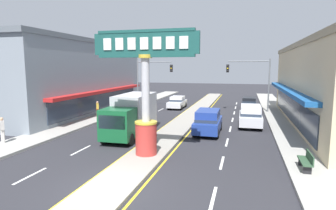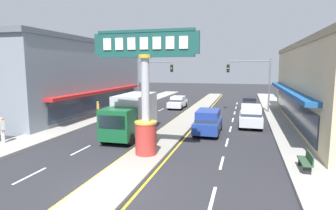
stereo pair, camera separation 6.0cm
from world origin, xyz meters
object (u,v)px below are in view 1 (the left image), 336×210
pedestrian_near_kerb (2,128)px  box_truck_far_right_lane (132,114)px  sedan_mid_left_lane (177,102)px  pedestrian_far_side (98,108)px  suv_near_left_lane (250,115)px  suv_far_left_oncoming (208,121)px  street_bench (307,161)px  district_sign (146,96)px  traffic_light_left_side (150,75)px  sedan_near_right_lane (249,103)px  traffic_light_right_side (253,76)px  storefront_left (65,77)px

pedestrian_near_kerb → box_truck_far_right_lane: bearing=34.5°
sedan_mid_left_lane → pedestrian_far_side: pedestrian_far_side is taller
suv_near_left_lane → pedestrian_far_side: size_ratio=2.84×
suv_far_left_oncoming → street_bench: 9.23m
box_truck_far_right_lane → sedan_mid_left_lane: box_truck_far_right_lane is taller
box_truck_far_right_lane → district_sign: bearing=-58.4°
box_truck_far_right_lane → suv_near_left_lane: bearing=33.1°
street_bench → traffic_light_left_side: bearing=127.1°
box_truck_far_right_lane → suv_far_left_oncoming: size_ratio=1.51×
district_sign → sedan_mid_left_lane: size_ratio=1.67×
suv_near_left_lane → pedestrian_far_side: (-15.00, -0.27, 0.11)m
traffic_light_left_side → street_bench: bearing=-52.9°
street_bench → pedestrian_far_side: (-17.51, 10.58, 0.45)m
district_sign → street_bench: district_sign is taller
sedan_near_right_lane → traffic_light_right_side: bearing=-82.9°
storefront_left → suv_near_left_lane: storefront_left is taller
district_sign → suv_near_left_lane: (6.08, 10.45, -2.64)m
traffic_light_left_side → pedestrian_far_side: size_ratio=3.82×
traffic_light_left_side → suv_far_left_oncoming: size_ratio=1.34×
storefront_left → street_bench: size_ratio=14.18×
sedan_near_right_lane → suv_far_left_oncoming: suv_far_left_oncoming is taller
suv_near_left_lane → traffic_light_right_side: bearing=87.9°
box_truck_far_right_lane → suv_far_left_oncoming: (5.63, 2.13, -0.71)m
suv_far_left_oncoming → district_sign: bearing=-112.4°
traffic_light_left_side → suv_near_left_lane: 15.67m
traffic_light_right_side → pedestrian_far_side: size_ratio=3.82×
sedan_mid_left_lane → pedestrian_far_side: 11.19m
pedestrian_far_side → traffic_light_right_side: bearing=28.3°
suv_far_left_oncoming → street_bench: bearing=-50.9°
district_sign → storefront_left: size_ratio=0.32×
suv_far_left_oncoming → suv_near_left_lane: bearing=48.2°
district_sign → street_bench: 9.11m
storefront_left → sedan_near_right_lane: size_ratio=5.23×
sedan_near_right_lane → pedestrian_near_kerb: size_ratio=2.47×
suv_far_left_oncoming → pedestrian_far_side: bearing=163.7°
storefront_left → traffic_light_right_side: storefront_left is taller
box_truck_far_right_lane → street_bench: size_ratio=4.36×
pedestrian_near_kerb → pedestrian_far_side: size_ratio=1.08×
sedan_near_right_lane → sedan_mid_left_lane: (-8.87, -1.17, 0.00)m
traffic_light_left_side → box_truck_far_right_lane: (3.53, -14.77, -2.55)m
pedestrian_far_side → street_bench: bearing=-31.1°
suv_far_left_oncoming → pedestrian_near_kerb: bearing=-151.1°
suv_far_left_oncoming → street_bench: suv_far_left_oncoming is taller
traffic_light_right_side → sedan_near_right_lane: bearing=97.1°
pedestrian_far_side → storefront_left: bearing=153.3°
sedan_near_right_lane → pedestrian_near_kerb: (-16.19, -21.07, 0.39)m
street_bench → storefront_left: bearing=149.9°
sedan_near_right_lane → box_truck_far_right_lane: 18.41m
traffic_light_right_side → sedan_mid_left_lane: 9.85m
sedan_near_right_lane → suv_near_left_lane: (0.00, -10.25, 0.20)m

